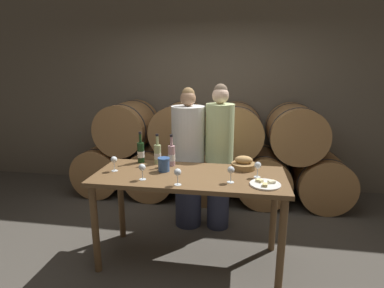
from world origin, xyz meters
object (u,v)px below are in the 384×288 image
wine_bottle_red (141,152)px  cheese_plate (265,184)px  bread_basket (243,164)px  wine_glass_far_left (114,160)px  person_right (219,157)px  wine_glass_right (231,171)px  wine_glass_left (142,168)px  wine_bottle_white (158,154)px  wine_glass_center (178,173)px  wine_bottle_rose (172,155)px  blue_crock (164,164)px  person_left (188,159)px  tasting_table (190,186)px  wine_glass_far_right (258,166)px

wine_bottle_red → cheese_plate: wine_bottle_red is taller
bread_basket → wine_glass_far_left: (-1.20, -0.26, 0.06)m
person_right → wine_glass_right: person_right is taller
wine_glass_left → wine_bottle_white: bearing=89.1°
wine_glass_left → wine_glass_center: same height
wine_bottle_rose → blue_crock: size_ratio=2.44×
person_left → bread_basket: size_ratio=7.11×
blue_crock → tasting_table: bearing=-11.4°
wine_bottle_white → wine_glass_right: 0.86m
bread_basket → wine_glass_far_right: 0.25m
cheese_plate → wine_glass_right: wine_glass_right is taller
wine_bottle_red → wine_glass_far_left: size_ratio=2.24×
tasting_table → wine_glass_far_right: (0.61, 0.02, 0.22)m
person_right → wine_bottle_rose: person_right is taller
person_right → cheese_plate: bearing=-62.8°
tasting_table → wine_glass_far_left: wine_glass_far_left is taller
wine_glass_far_right → wine_bottle_white: bearing=165.7°
wine_bottle_white → cheese_plate: size_ratio=1.21×
bread_basket → blue_crock: bearing=-166.1°
wine_bottle_white → wine_bottle_red: bearing=176.3°
wine_glass_left → wine_glass_right: same height
blue_crock → wine_glass_center: (0.20, -0.32, 0.03)m
tasting_table → wine_bottle_rose: (-0.22, 0.23, 0.22)m
tasting_table → wine_bottle_rose: 0.38m
wine_glass_center → wine_bottle_red: bearing=132.2°
person_left → cheese_plate: person_left is taller
blue_crock → wine_glass_far_left: 0.47m
person_left → wine_bottle_rose: bearing=-100.4°
tasting_table → wine_bottle_red: bearing=153.1°
person_left → wine_bottle_rose: 0.51m
cheese_plate → wine_glass_center: size_ratio=1.78×
wine_glass_far_left → wine_glass_right: same height
person_left → person_right: bearing=0.0°
wine_bottle_red → cheese_plate: (1.22, -0.44, -0.10)m
tasting_table → wine_bottle_red: size_ratio=5.43×
wine_glass_center → blue_crock: bearing=121.8°
cheese_plate → wine_glass_far_right: 0.21m
wine_bottle_red → cheese_plate: 1.30m
wine_bottle_red → bread_basket: (1.04, -0.05, -0.06)m
wine_glass_far_left → wine_glass_right: bearing=-6.5°
wine_bottle_red → wine_bottle_white: size_ratio=1.04×
tasting_table → wine_glass_center: wine_glass_center is taller
person_left → cheese_plate: 1.17m
wine_glass_right → wine_glass_far_right: 0.28m
cheese_plate → wine_glass_far_right: bearing=107.1°
blue_crock → wine_glass_left: wine_glass_left is taller
wine_glass_left → wine_glass_center: size_ratio=1.00×
blue_crock → wine_glass_far_left: (-0.46, -0.07, 0.03)m
wine_bottle_white → tasting_table: bearing=-35.8°
wine_glass_far_left → wine_glass_center: same height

